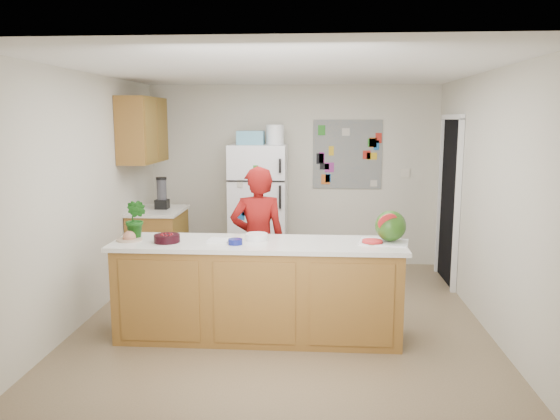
# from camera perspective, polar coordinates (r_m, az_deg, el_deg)

# --- Properties ---
(floor) EXTENTS (4.00, 4.50, 0.02)m
(floor) POSITION_cam_1_polar(r_m,az_deg,el_deg) (5.76, 0.31, -11.32)
(floor) COLOR brown
(floor) RESTS_ON ground
(wall_back) EXTENTS (4.00, 0.02, 2.50)m
(wall_back) POSITION_cam_1_polar(r_m,az_deg,el_deg) (7.68, 1.39, 3.62)
(wall_back) COLOR beige
(wall_back) RESTS_ON ground
(wall_left) EXTENTS (0.02, 4.50, 2.50)m
(wall_left) POSITION_cam_1_polar(r_m,az_deg,el_deg) (5.91, -19.51, 1.31)
(wall_left) COLOR beige
(wall_left) RESTS_ON ground
(wall_right) EXTENTS (0.02, 4.50, 2.50)m
(wall_right) POSITION_cam_1_polar(r_m,az_deg,el_deg) (5.68, 21.01, 0.91)
(wall_right) COLOR beige
(wall_right) RESTS_ON ground
(ceiling) EXTENTS (4.00, 4.50, 0.02)m
(ceiling) POSITION_cam_1_polar(r_m,az_deg,el_deg) (5.40, 0.34, 14.53)
(ceiling) COLOR white
(ceiling) RESTS_ON wall_back
(doorway) EXTENTS (0.03, 0.85, 2.04)m
(doorway) POSITION_cam_1_polar(r_m,az_deg,el_deg) (7.09, 17.33, 0.82)
(doorway) COLOR black
(doorway) RESTS_ON ground
(peninsula_base) EXTENTS (2.60, 0.62, 0.88)m
(peninsula_base) POSITION_cam_1_polar(r_m,az_deg,el_deg) (5.15, -2.28, -8.55)
(peninsula_base) COLOR brown
(peninsula_base) RESTS_ON floor
(peninsula_top) EXTENTS (2.68, 0.70, 0.04)m
(peninsula_top) POSITION_cam_1_polar(r_m,az_deg,el_deg) (5.03, -2.32, -3.56)
(peninsula_top) COLOR silver
(peninsula_top) RESTS_ON peninsula_base
(side_counter_base) EXTENTS (0.60, 0.80, 0.86)m
(side_counter_base) POSITION_cam_1_polar(r_m,az_deg,el_deg) (7.20, -12.56, -3.62)
(side_counter_base) COLOR brown
(side_counter_base) RESTS_ON floor
(side_counter_top) EXTENTS (0.64, 0.84, 0.04)m
(side_counter_top) POSITION_cam_1_polar(r_m,az_deg,el_deg) (7.11, -12.69, -0.09)
(side_counter_top) COLOR silver
(side_counter_top) RESTS_ON side_counter_base
(upper_cabinets) EXTENTS (0.35, 1.00, 0.80)m
(upper_cabinets) POSITION_cam_1_polar(r_m,az_deg,el_deg) (7.01, -14.14, 8.10)
(upper_cabinets) COLOR brown
(upper_cabinets) RESTS_ON wall_left
(refrigerator) EXTENTS (0.75, 0.70, 1.70)m
(refrigerator) POSITION_cam_1_polar(r_m,az_deg,el_deg) (7.39, -2.24, 0.25)
(refrigerator) COLOR silver
(refrigerator) RESTS_ON floor
(fridge_top_bin) EXTENTS (0.35, 0.28, 0.18)m
(fridge_top_bin) POSITION_cam_1_polar(r_m,az_deg,el_deg) (7.31, -3.07, 7.56)
(fridge_top_bin) COLOR #5999B2
(fridge_top_bin) RESTS_ON refrigerator
(photo_collage) EXTENTS (0.95, 0.01, 0.95)m
(photo_collage) POSITION_cam_1_polar(r_m,az_deg,el_deg) (7.63, 7.06, 5.78)
(photo_collage) COLOR slate
(photo_collage) RESTS_ON wall_back
(person) EXTENTS (0.62, 0.46, 1.56)m
(person) POSITION_cam_1_polar(r_m,az_deg,el_deg) (5.67, -2.32, -3.29)
(person) COLOR maroon
(person) RESTS_ON floor
(blender_appliance) EXTENTS (0.12, 0.12, 0.38)m
(blender_appliance) POSITION_cam_1_polar(r_m,az_deg,el_deg) (7.12, -12.25, 1.64)
(blender_appliance) COLOR black
(blender_appliance) RESTS_ON side_counter_top
(cutting_board) EXTENTS (0.49, 0.40, 0.01)m
(cutting_board) POSITION_cam_1_polar(r_m,az_deg,el_deg) (5.07, 10.78, -3.31)
(cutting_board) COLOR white
(cutting_board) RESTS_ON peninsula_top
(watermelon) EXTENTS (0.28, 0.28, 0.28)m
(watermelon) POSITION_cam_1_polar(r_m,az_deg,el_deg) (5.07, 11.48, -1.65)
(watermelon) COLOR #13530E
(watermelon) RESTS_ON cutting_board
(watermelon_slice) EXTENTS (0.18, 0.18, 0.02)m
(watermelon_slice) POSITION_cam_1_polar(r_m,az_deg,el_deg) (5.01, 9.62, -3.24)
(watermelon_slice) COLOR red
(watermelon_slice) RESTS_ON cutting_board
(cherry_bowl) EXTENTS (0.29, 0.29, 0.07)m
(cherry_bowl) POSITION_cam_1_polar(r_m,az_deg,el_deg) (5.11, -11.73, -2.92)
(cherry_bowl) COLOR black
(cherry_bowl) RESTS_ON peninsula_top
(white_bowl) EXTENTS (0.24, 0.24, 0.06)m
(white_bowl) POSITION_cam_1_polar(r_m,az_deg,el_deg) (5.10, -2.47, -2.80)
(white_bowl) COLOR white
(white_bowl) RESTS_ON peninsula_top
(cobalt_bowl) EXTENTS (0.16, 0.16, 0.05)m
(cobalt_bowl) POSITION_cam_1_polar(r_m,az_deg,el_deg) (4.93, -4.70, -3.31)
(cobalt_bowl) COLOR navy
(cobalt_bowl) RESTS_ON peninsula_top
(plate) EXTENTS (0.23, 0.23, 0.02)m
(plate) POSITION_cam_1_polar(r_m,az_deg,el_deg) (5.27, -15.46, -3.00)
(plate) COLOR tan
(plate) RESTS_ON peninsula_top
(paper_towel) EXTENTS (0.21, 0.19, 0.02)m
(paper_towel) POSITION_cam_1_polar(r_m,az_deg,el_deg) (5.06, -6.40, -3.18)
(paper_towel) COLOR white
(paper_towel) RESTS_ON peninsula_top
(keys) EXTENTS (0.09, 0.05, 0.01)m
(keys) POSITION_cam_1_polar(r_m,az_deg,el_deg) (4.96, 11.52, -3.62)
(keys) COLOR slate
(keys) RESTS_ON peninsula_top
(potted_plant) EXTENTS (0.25, 0.23, 0.37)m
(potted_plant) POSITION_cam_1_polar(r_m,az_deg,el_deg) (5.29, -14.82, -0.94)
(potted_plant) COLOR #1C3F12
(potted_plant) RESTS_ON peninsula_top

